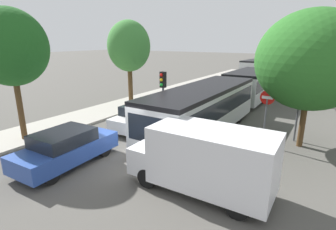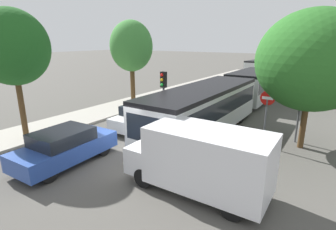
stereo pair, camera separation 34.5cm
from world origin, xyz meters
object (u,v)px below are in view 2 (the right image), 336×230
Objects in this scene: traffic_light at (163,88)px; direction_sign_post at (302,94)px; articulated_bus at (229,95)px; city_bus_rear at (267,66)px; tree_right_near at (313,64)px; tree_left_mid at (131,46)px; queued_car_silver at (214,89)px; tree_left_near at (14,49)px; queued_car_black at (235,82)px; white_van at (201,159)px; queued_car_blue at (65,147)px; no_entry_sign at (266,110)px; queued_car_graphite at (188,101)px; queued_car_white at (143,116)px; tree_right_mid at (325,44)px.

direction_sign_post is (6.89, 2.12, 0.05)m from traffic_light.
city_bus_rear is at bearing -172.17° from articulated_bus.
tree_left_mid is at bearing 170.93° from tree_right_near.
city_bus_rear is at bearing -2.96° from queued_car_silver.
direction_sign_post is at bearing 32.50° from tree_left_near.
queued_car_black is 0.87× the size of white_van.
direction_sign_post is at bearing 62.85° from articulated_bus.
direction_sign_post is 14.28m from tree_left_near.
tree_left_mid is (-4.51, 9.48, 3.88)m from queued_car_blue.
city_bus_rear is at bearing 80.09° from tree_left_mid.
tree_left_near is at bearing 167.01° from queued_car_black.
white_van is at bearing 84.00° from direction_sign_post.
white_van is (5.99, -32.86, -0.19)m from city_bus_rear.
tree_left_mid reaches higher than queued_car_black.
articulated_bus is 5.20m from no_entry_sign.
articulated_bus is 6.44m from tree_right_near.
queued_car_graphite is at bearing -1.69° from queued_car_blue.
queued_car_white is at bearing 0.17° from queued_car_blue.
white_van is at bearing -110.72° from tree_right_near.
queued_car_blue is at bearing -179.83° from queued_car_white.
queued_car_silver is at bearing -147.78° from articulated_bus.
white_van reaches higher than queued_car_silver.
queued_car_silver is (-0.22, -18.02, -0.71)m from city_bus_rear.
direction_sign_post is (8.05, -12.82, 1.79)m from queued_car_black.
tree_right_mid is at bearing -82.86° from queued_car_silver.
queued_car_silver is at bearing -176.32° from city_bus_rear.
queued_car_graphite is 6.00m from tree_left_mid.
queued_car_black is (-0.09, -13.13, -0.67)m from city_bus_rear.
tree_left_mid is (-4.21, -11.52, 3.89)m from queued_car_black.
queued_car_blue is 9.36m from no_entry_sign.
city_bus_rear reaches higher than queued_car_graphite.
tree_left_mid is at bearing 102.55° from queued_car_graphite.
queued_car_black is (-0.29, 21.00, -0.01)m from queued_car_blue.
tree_right_mid reaches higher than traffic_light.
queued_car_silver is 0.57× the size of tree_right_mid.
queued_car_graphite is at bearing -91.87° from articulated_bus.
tree_left_mid is (-0.35, 8.89, -0.03)m from tree_left_near.
queued_car_black is at bearing -3.71° from queued_car_silver.
direction_sign_post is at bearing -73.75° from queued_car_white.
queued_car_white is 2.14m from traffic_light.
tree_left_mid is (-5.37, 3.42, 2.15)m from traffic_light.
tree_right_near reaches higher than traffic_light.
white_van is at bearing -159.57° from queued_car_silver.
tree_left_near is at bearing -87.76° from tree_left_mid.
queued_car_blue is 1.05× the size of queued_car_graphite.
direction_sign_post is (1.24, 1.54, 0.68)m from no_entry_sign.
queued_car_silver is 4.90m from queued_car_black.
queued_car_graphite reaches higher than queued_car_silver.
tree_right_near reaches higher than queued_car_white.
articulated_bus reaches higher than white_van.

